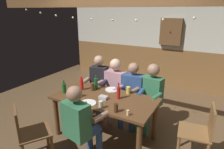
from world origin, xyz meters
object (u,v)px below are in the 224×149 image
person_0 (98,83)px  bottle_2 (96,83)px  chair_empty_near_right (200,131)px  condiment_caddy (103,97)px  person_2 (132,91)px  pint_glass_0 (116,108)px  plate_1 (112,90)px  pint_glass_1 (77,93)px  bottle_3 (118,92)px  wall_dart_cabinet (171,32)px  bottle_1 (82,84)px  person_1 (113,86)px  bottle_0 (64,88)px  pint_glass_4 (101,105)px  pint_glass_3 (93,87)px  pint_glass_2 (128,90)px  table_candle (128,113)px  plate_0 (88,103)px  person_4 (80,121)px  dining_table (105,103)px  chair_empty_near_left (28,132)px

person_0 → bottle_2: (0.23, -0.41, 0.18)m
person_0 → chair_empty_near_right: size_ratio=1.42×
condiment_caddy → bottle_2: bearing=138.5°
person_2 → pint_glass_0: 1.03m
plate_1 → pint_glass_1: bearing=-123.6°
person_2 → chair_empty_near_right: person_2 is taller
condiment_caddy → bottle_3: size_ratio=0.50×
wall_dart_cabinet → bottle_1: bearing=-107.1°
person_1 → bottle_2: bearing=79.2°
bottle_0 → pint_glass_4: bearing=-10.7°
bottle_2 → pint_glass_3: bearing=-93.5°
pint_glass_1 → pint_glass_2: 0.86m
table_candle → wall_dart_cabinet: (-0.25, 3.21, 0.78)m
person_1 → person_2: (0.40, -0.01, -0.02)m
plate_0 → pint_glass_0: pint_glass_0 is taller
person_4 → pint_glass_2: bearing=86.3°
bottle_3 → plate_1: bearing=134.7°
chair_empty_near_right → condiment_caddy: (-1.47, -0.26, 0.30)m
dining_table → pint_glass_4: bearing=-66.7°
chair_empty_near_left → pint_glass_0: bearing=65.8°
condiment_caddy → plate_0: condiment_caddy is taller
plate_0 → bottle_3: 0.52m
person_0 → pint_glass_2: person_0 is taller
person_4 → person_0: bearing=124.6°
pint_glass_4 → wall_dart_cabinet: size_ratio=0.16×
chair_empty_near_right → bottle_0: 2.25m
person_1 → table_candle: person_1 is taller
pint_glass_3 → bottle_0: bearing=-137.9°
dining_table → bottle_3: bearing=17.7°
person_1 → bottle_1: size_ratio=4.82×
person_4 → bottle_1: 0.95m
person_0 → bottle_3: person_0 is taller
chair_empty_near_right → plate_0: 1.69m
person_4 → wall_dart_cabinet: 3.67m
person_0 → plate_0: size_ratio=4.81×
chair_empty_near_right → plate_0: (-1.59, -0.52, 0.29)m
table_candle → chair_empty_near_left: bearing=-151.1°
bottle_3 → bottle_2: bearing=161.8°
bottle_0 → pint_glass_3: (0.37, 0.33, -0.02)m
pint_glass_3 → wall_dart_cabinet: bearing=76.3°
pint_glass_2 → pint_glass_4: size_ratio=1.10×
bottle_0 → bottle_3: (0.93, 0.25, 0.02)m
condiment_caddy → plate_0: bearing=-114.7°
plate_0 → pint_glass_3: size_ratio=1.83×
pint_glass_3 → bottle_1: bearing=-160.7°
person_1 → pint_glass_3: 0.55m
pint_glass_2 → pint_glass_4: 0.69m
person_1 → wall_dart_cabinet: 2.43m
condiment_caddy → pint_glass_3: size_ratio=0.99×
pint_glass_1 → pint_glass_4: 0.57m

